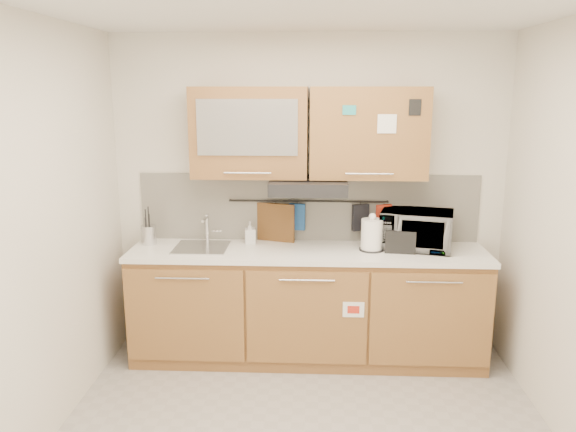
# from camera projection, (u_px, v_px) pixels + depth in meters

# --- Properties ---
(ceiling) EXTENTS (3.20, 3.20, 0.00)m
(ceiling) POSITION_uv_depth(u_px,v_px,m) (307.00, 3.00, 2.90)
(ceiling) COLOR white
(ceiling) RESTS_ON wall_back
(wall_back) EXTENTS (3.20, 0.00, 3.20)m
(wall_back) POSITION_uv_depth(u_px,v_px,m) (308.00, 195.00, 4.65)
(wall_back) COLOR silver
(wall_back) RESTS_ON ground
(wall_left) EXTENTS (0.00, 3.00, 3.00)m
(wall_left) POSITION_uv_depth(u_px,v_px,m) (31.00, 241.00, 3.26)
(wall_left) COLOR silver
(wall_left) RESTS_ON ground
(base_cabinet) EXTENTS (2.80, 0.64, 0.88)m
(base_cabinet) POSITION_uv_depth(u_px,v_px,m) (307.00, 310.00, 4.55)
(base_cabinet) COLOR olive
(base_cabinet) RESTS_ON floor
(countertop) EXTENTS (2.82, 0.62, 0.04)m
(countertop) POSITION_uv_depth(u_px,v_px,m) (308.00, 252.00, 4.44)
(countertop) COLOR white
(countertop) RESTS_ON base_cabinet
(backsplash) EXTENTS (2.80, 0.02, 0.56)m
(backsplash) POSITION_uv_depth(u_px,v_px,m) (308.00, 207.00, 4.66)
(backsplash) COLOR silver
(backsplash) RESTS_ON countertop
(upper_cabinets) EXTENTS (1.82, 0.37, 0.70)m
(upper_cabinets) POSITION_uv_depth(u_px,v_px,m) (308.00, 133.00, 4.36)
(upper_cabinets) COLOR olive
(upper_cabinets) RESTS_ON wall_back
(range_hood) EXTENTS (0.60, 0.46, 0.10)m
(range_hood) POSITION_uv_depth(u_px,v_px,m) (308.00, 186.00, 4.38)
(range_hood) COLOR black
(range_hood) RESTS_ON upper_cabinets
(sink) EXTENTS (0.42, 0.40, 0.26)m
(sink) POSITION_uv_depth(u_px,v_px,m) (202.00, 247.00, 4.49)
(sink) COLOR silver
(sink) RESTS_ON countertop
(utensil_rail) EXTENTS (1.30, 0.02, 0.02)m
(utensil_rail) POSITION_uv_depth(u_px,v_px,m) (308.00, 201.00, 4.61)
(utensil_rail) COLOR black
(utensil_rail) RESTS_ON backsplash
(utensil_crock) EXTENTS (0.14, 0.14, 0.31)m
(utensil_crock) POSITION_uv_depth(u_px,v_px,m) (149.00, 235.00, 4.58)
(utensil_crock) COLOR silver
(utensil_crock) RESTS_ON countertop
(kettle) EXTENTS (0.22, 0.19, 0.30)m
(kettle) POSITION_uv_depth(u_px,v_px,m) (372.00, 235.00, 4.40)
(kettle) COLOR white
(kettle) RESTS_ON countertop
(toaster) EXTENTS (0.25, 0.17, 0.18)m
(toaster) POSITION_uv_depth(u_px,v_px,m) (400.00, 240.00, 4.36)
(toaster) COLOR black
(toaster) RESTS_ON countertop
(microwave) EXTENTS (0.62, 0.49, 0.30)m
(microwave) POSITION_uv_depth(u_px,v_px,m) (416.00, 230.00, 4.45)
(microwave) COLOR #999999
(microwave) RESTS_ON countertop
(soap_bottle) EXTENTS (0.10, 0.10, 0.18)m
(soap_bottle) POSITION_uv_depth(u_px,v_px,m) (250.00, 233.00, 4.59)
(soap_bottle) COLOR #999999
(soap_bottle) RESTS_ON countertop
(cutting_board) EXTENTS (0.32, 0.12, 0.40)m
(cutting_board) POSITION_uv_depth(u_px,v_px,m) (276.00, 227.00, 4.66)
(cutting_board) COLOR brown
(cutting_board) RESTS_ON utensil_rail
(oven_mitt) EXTENTS (0.14, 0.05, 0.22)m
(oven_mitt) POSITION_uv_depth(u_px,v_px,m) (297.00, 217.00, 4.63)
(oven_mitt) COLOR navy
(oven_mitt) RESTS_ON utensil_rail
(dark_pouch) EXTENTS (0.14, 0.09, 0.22)m
(dark_pouch) POSITION_uv_depth(u_px,v_px,m) (360.00, 217.00, 4.61)
(dark_pouch) COLOR black
(dark_pouch) RESTS_ON utensil_rail
(pot_holder) EXTENTS (0.13, 0.07, 0.17)m
(pot_holder) POSITION_uv_depth(u_px,v_px,m) (384.00, 215.00, 4.59)
(pot_holder) COLOR #B32C17
(pot_holder) RESTS_ON utensil_rail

